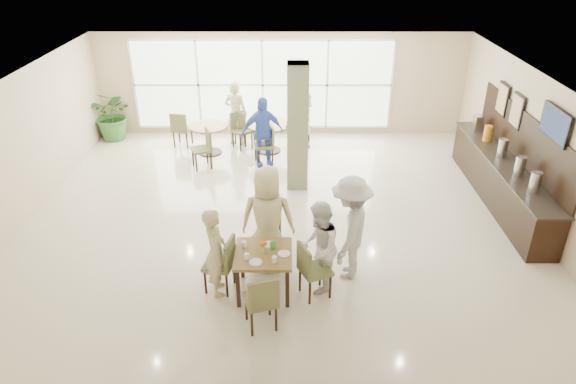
{
  "coord_description": "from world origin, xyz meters",
  "views": [
    {
      "loc": [
        0.22,
        -9.2,
        5.32
      ],
      "look_at": [
        0.2,
        -1.2,
        1.1
      ],
      "focal_mm": 32.0,
      "sensor_mm": 36.0,
      "label": 1
    }
  ],
  "objects_px": {
    "main_table": "(263,258)",
    "adult_a": "(262,132)",
    "buffet_counter": "(501,177)",
    "adult_b": "(303,121)",
    "round_table_left": "(209,133)",
    "adult_standing": "(236,113)",
    "teen_left": "(216,252)",
    "teen_far": "(268,219)",
    "teen_standing": "(350,228)",
    "potted_plant": "(114,115)",
    "round_table_right": "(269,130)",
    "teen_right": "(319,247)"
  },
  "relations": [
    {
      "from": "buffet_counter",
      "to": "teen_left",
      "type": "relative_size",
      "value": 3.12
    },
    {
      "from": "potted_plant",
      "to": "round_table_left",
      "type": "bearing_deg",
      "value": -19.69
    },
    {
      "from": "teen_far",
      "to": "teen_right",
      "type": "relative_size",
      "value": 1.2
    },
    {
      "from": "buffet_counter",
      "to": "adult_b",
      "type": "distance_m",
      "value": 4.98
    },
    {
      "from": "round_table_left",
      "to": "buffet_counter",
      "type": "bearing_deg",
      "value": -21.54
    },
    {
      "from": "round_table_left",
      "to": "teen_far",
      "type": "distance_m",
      "value": 5.24
    },
    {
      "from": "teen_left",
      "to": "teen_far",
      "type": "xyz_separation_m",
      "value": [
        0.79,
        0.7,
        0.18
      ]
    },
    {
      "from": "teen_standing",
      "to": "adult_a",
      "type": "bearing_deg",
      "value": -142.24
    },
    {
      "from": "teen_standing",
      "to": "teen_right",
      "type": "bearing_deg",
      "value": -36.96
    },
    {
      "from": "teen_far",
      "to": "adult_a",
      "type": "height_order",
      "value": "teen_far"
    },
    {
      "from": "adult_a",
      "to": "adult_b",
      "type": "distance_m",
      "value": 1.35
    },
    {
      "from": "buffet_counter",
      "to": "teen_far",
      "type": "bearing_deg",
      "value": -154.01
    },
    {
      "from": "main_table",
      "to": "potted_plant",
      "type": "height_order",
      "value": "potted_plant"
    },
    {
      "from": "buffet_counter",
      "to": "potted_plant",
      "type": "height_order",
      "value": "buffet_counter"
    },
    {
      "from": "teen_far",
      "to": "adult_standing",
      "type": "distance_m",
      "value": 5.66
    },
    {
      "from": "teen_right",
      "to": "teen_standing",
      "type": "xyz_separation_m",
      "value": [
        0.52,
        0.37,
        0.13
      ]
    },
    {
      "from": "teen_far",
      "to": "teen_right",
      "type": "height_order",
      "value": "teen_far"
    },
    {
      "from": "round_table_left",
      "to": "adult_b",
      "type": "relative_size",
      "value": 0.62
    },
    {
      "from": "main_table",
      "to": "adult_b",
      "type": "distance_m",
      "value": 5.89
    },
    {
      "from": "teen_left",
      "to": "adult_standing",
      "type": "distance_m",
      "value": 6.26
    },
    {
      "from": "round_table_left",
      "to": "potted_plant",
      "type": "height_order",
      "value": "potted_plant"
    },
    {
      "from": "teen_far",
      "to": "adult_standing",
      "type": "height_order",
      "value": "teen_far"
    },
    {
      "from": "adult_b",
      "to": "adult_standing",
      "type": "xyz_separation_m",
      "value": [
        -1.75,
        0.44,
        0.06
      ]
    },
    {
      "from": "potted_plant",
      "to": "teen_standing",
      "type": "distance_m",
      "value": 8.43
    },
    {
      "from": "adult_a",
      "to": "round_table_left",
      "type": "bearing_deg",
      "value": 135.87
    },
    {
      "from": "buffet_counter",
      "to": "teen_far",
      "type": "height_order",
      "value": "buffet_counter"
    },
    {
      "from": "buffet_counter",
      "to": "potted_plant",
      "type": "xyz_separation_m",
      "value": [
        -9.24,
        3.55,
        0.14
      ]
    },
    {
      "from": "round_table_right",
      "to": "teen_right",
      "type": "distance_m",
      "value": 5.76
    },
    {
      "from": "main_table",
      "to": "round_table_left",
      "type": "relative_size",
      "value": 0.9
    },
    {
      "from": "round_table_left",
      "to": "teen_right",
      "type": "bearing_deg",
      "value": -65.53
    },
    {
      "from": "round_table_left",
      "to": "teen_left",
      "type": "height_order",
      "value": "teen_left"
    },
    {
      "from": "main_table",
      "to": "adult_standing",
      "type": "xyz_separation_m",
      "value": [
        -1.0,
        6.28,
        0.21
      ]
    },
    {
      "from": "teen_far",
      "to": "adult_a",
      "type": "xyz_separation_m",
      "value": [
        -0.29,
        4.2,
        -0.08
      ]
    },
    {
      "from": "adult_b",
      "to": "round_table_left",
      "type": "bearing_deg",
      "value": -65.8
    },
    {
      "from": "round_table_left",
      "to": "potted_plant",
      "type": "bearing_deg",
      "value": 160.31
    },
    {
      "from": "teen_standing",
      "to": "adult_a",
      "type": "distance_m",
      "value": 4.73
    },
    {
      "from": "buffet_counter",
      "to": "adult_standing",
      "type": "bearing_deg",
      "value": 151.44
    },
    {
      "from": "teen_standing",
      "to": "adult_standing",
      "type": "relative_size",
      "value": 1.06
    },
    {
      "from": "adult_b",
      "to": "adult_a",
      "type": "bearing_deg",
      "value": -27.27
    },
    {
      "from": "teen_right",
      "to": "adult_b",
      "type": "height_order",
      "value": "adult_b"
    },
    {
      "from": "adult_b",
      "to": "teen_standing",
      "type": "bearing_deg",
      "value": 26.7
    },
    {
      "from": "adult_standing",
      "to": "buffet_counter",
      "type": "bearing_deg",
      "value": 170.42
    },
    {
      "from": "adult_standing",
      "to": "teen_left",
      "type": "bearing_deg",
      "value": 111.32
    },
    {
      "from": "potted_plant",
      "to": "teen_far",
      "type": "bearing_deg",
      "value": -53.26
    },
    {
      "from": "round_table_left",
      "to": "teen_standing",
      "type": "height_order",
      "value": "teen_standing"
    },
    {
      "from": "main_table",
      "to": "adult_a",
      "type": "xyz_separation_m",
      "value": [
        -0.24,
        4.92,
        0.21
      ]
    },
    {
      "from": "buffet_counter",
      "to": "adult_standing",
      "type": "height_order",
      "value": "buffet_counter"
    },
    {
      "from": "round_table_right",
      "to": "teen_standing",
      "type": "height_order",
      "value": "teen_standing"
    },
    {
      "from": "teen_left",
      "to": "adult_b",
      "type": "distance_m",
      "value": 6.01
    },
    {
      "from": "round_table_right",
      "to": "teen_left",
      "type": "distance_m",
      "value": 5.79
    }
  ]
}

